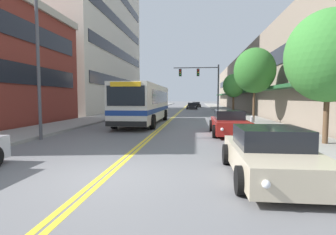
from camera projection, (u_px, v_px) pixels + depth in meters
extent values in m
plane|color=slate|center=(181.00, 110.00, 43.80)|extent=(240.00, 240.00, 0.00)
cube|color=gray|center=(139.00, 110.00, 44.55)|extent=(3.48, 106.00, 0.15)
cube|color=gray|center=(225.00, 110.00, 43.03)|extent=(3.48, 106.00, 0.15)
cube|color=yellow|center=(181.00, 110.00, 43.81)|extent=(0.14, 106.00, 0.01)
cube|color=yellow|center=(182.00, 110.00, 43.79)|extent=(0.14, 106.00, 0.01)
cube|color=black|center=(19.00, 73.00, 17.26)|extent=(0.08, 15.05, 1.40)
cube|color=black|center=(18.00, 27.00, 17.04)|extent=(0.08, 15.05, 1.40)
cube|color=beige|center=(83.00, 11.00, 40.81)|extent=(12.00, 27.25, 31.13)
cube|color=black|center=(122.00, 83.00, 41.00)|extent=(0.08, 25.07, 1.40)
cube|color=black|center=(121.00, 54.00, 40.67)|extent=(0.08, 25.07, 1.40)
cube|color=black|center=(121.00, 25.00, 40.34)|extent=(0.08, 25.07, 1.40)
cube|color=gray|center=(263.00, 83.00, 42.08)|extent=(8.00, 68.00, 8.92)
cube|color=#1E4C28|center=(234.00, 93.00, 42.67)|extent=(1.10, 61.20, 0.24)
cube|color=black|center=(238.00, 77.00, 42.42)|extent=(0.08, 61.20, 1.40)
cube|color=silver|center=(145.00, 102.00, 21.38)|extent=(2.57, 11.65, 2.74)
cube|color=navy|center=(145.00, 109.00, 21.42)|extent=(2.59, 11.67, 0.32)
cube|color=black|center=(146.00, 97.00, 21.93)|extent=(2.60, 9.08, 0.99)
cube|color=black|center=(126.00, 96.00, 15.55)|extent=(2.32, 0.04, 1.21)
cube|color=yellow|center=(125.00, 84.00, 15.49)|extent=(1.85, 0.06, 0.28)
cube|color=black|center=(126.00, 124.00, 15.66)|extent=(2.52, 0.08, 0.32)
cylinder|color=black|center=(114.00, 121.00, 17.68)|extent=(0.30, 1.00, 1.00)
cylinder|color=black|center=(153.00, 122.00, 17.41)|extent=(0.30, 1.00, 1.00)
cylinder|color=black|center=(138.00, 115.00, 24.79)|extent=(0.30, 1.00, 1.00)
cylinder|color=black|center=(165.00, 115.00, 24.51)|extent=(0.30, 1.00, 1.00)
cube|color=white|center=(148.00, 109.00, 37.17)|extent=(1.89, 4.41, 0.74)
cube|color=black|center=(148.00, 105.00, 37.31)|extent=(1.62, 1.94, 0.42)
cylinder|color=black|center=(139.00, 111.00, 35.94)|extent=(0.22, 0.62, 0.62)
cylinder|color=black|center=(153.00, 111.00, 35.73)|extent=(0.22, 0.62, 0.62)
cylinder|color=black|center=(143.00, 110.00, 38.65)|extent=(0.22, 0.62, 0.62)
cylinder|color=black|center=(156.00, 110.00, 38.44)|extent=(0.22, 0.62, 0.62)
sphere|color=silver|center=(140.00, 109.00, 35.04)|extent=(0.16, 0.16, 0.16)
sphere|color=silver|center=(150.00, 109.00, 34.90)|extent=(0.16, 0.16, 0.16)
cube|color=red|center=(146.00, 108.00, 39.44)|extent=(0.18, 0.04, 0.10)
cube|color=red|center=(155.00, 108.00, 39.29)|extent=(0.18, 0.04, 0.10)
cube|color=red|center=(4.00, 144.00, 8.53)|extent=(0.18, 0.04, 0.10)
cube|color=beige|center=(271.00, 159.00, 6.80)|extent=(1.92, 4.24, 0.62)
cube|color=black|center=(270.00, 137.00, 6.93)|extent=(1.65, 1.87, 0.51)
cylinder|color=black|center=(241.00, 180.00, 5.62)|extent=(0.22, 0.63, 0.63)
cylinder|color=black|center=(227.00, 154.00, 8.22)|extent=(0.22, 0.63, 0.63)
cylinder|color=black|center=(292.00, 156.00, 8.02)|extent=(0.22, 0.63, 0.63)
sphere|color=silver|center=(266.00, 184.00, 4.75)|extent=(0.16, 0.16, 0.16)
cube|color=red|center=(232.00, 144.00, 8.99)|extent=(0.18, 0.04, 0.10)
cube|color=red|center=(274.00, 144.00, 8.84)|extent=(0.18, 0.04, 0.10)
cube|color=maroon|center=(229.00, 125.00, 14.96)|extent=(1.79, 4.69, 0.68)
cube|color=black|center=(229.00, 115.00, 15.10)|extent=(1.54, 2.06, 0.50)
cylinder|color=black|center=(215.00, 131.00, 13.62)|extent=(0.22, 0.70, 0.70)
cylinder|color=black|center=(251.00, 132.00, 13.43)|extent=(0.22, 0.70, 0.70)
cylinder|color=black|center=(211.00, 126.00, 16.51)|extent=(0.22, 0.70, 0.70)
cylinder|color=black|center=(241.00, 126.00, 16.31)|extent=(0.22, 0.70, 0.70)
sphere|color=silver|center=(222.00, 129.00, 12.68)|extent=(0.16, 0.16, 0.16)
sphere|color=silver|center=(249.00, 130.00, 12.54)|extent=(0.16, 0.16, 0.16)
cube|color=red|center=(215.00, 121.00, 17.35)|extent=(0.18, 0.04, 0.10)
cube|color=red|center=(235.00, 121.00, 17.22)|extent=(0.18, 0.04, 0.10)
cube|color=black|center=(196.00, 105.00, 59.24)|extent=(1.86, 4.76, 0.55)
cube|color=black|center=(196.00, 103.00, 59.39)|extent=(1.60, 2.09, 0.47)
cylinder|color=black|center=(192.00, 106.00, 57.88)|extent=(0.22, 0.65, 0.65)
cylinder|color=black|center=(200.00, 106.00, 57.68)|extent=(0.22, 0.65, 0.65)
cylinder|color=black|center=(192.00, 106.00, 60.81)|extent=(0.22, 0.65, 0.65)
cylinder|color=black|center=(200.00, 106.00, 60.61)|extent=(0.22, 0.65, 0.65)
sphere|color=silver|center=(193.00, 105.00, 56.92)|extent=(0.16, 0.16, 0.16)
sphere|color=silver|center=(199.00, 105.00, 56.79)|extent=(0.16, 0.16, 0.16)
cube|color=red|center=(193.00, 105.00, 61.68)|extent=(0.18, 0.04, 0.10)
cube|color=red|center=(199.00, 105.00, 61.53)|extent=(0.18, 0.04, 0.10)
cube|color=#232328|center=(192.00, 107.00, 49.67)|extent=(1.76, 4.12, 0.56)
cube|color=black|center=(192.00, 104.00, 49.79)|extent=(1.51, 1.81, 0.48)
cylinder|color=black|center=(187.00, 108.00, 48.50)|extent=(0.22, 0.62, 0.62)
cylinder|color=black|center=(197.00, 108.00, 48.32)|extent=(0.22, 0.62, 0.62)
cylinder|color=black|center=(187.00, 107.00, 51.04)|extent=(0.22, 0.62, 0.62)
cylinder|color=black|center=(197.00, 107.00, 50.85)|extent=(0.22, 0.62, 0.62)
sphere|color=silver|center=(188.00, 107.00, 47.67)|extent=(0.16, 0.16, 0.16)
sphere|color=silver|center=(195.00, 107.00, 47.54)|extent=(0.16, 0.16, 0.16)
cube|color=red|center=(189.00, 106.00, 51.79)|extent=(0.18, 0.04, 0.10)
cube|color=red|center=(195.00, 106.00, 51.65)|extent=(0.18, 0.04, 0.10)
cylinder|color=#47474C|center=(218.00, 90.00, 32.85)|extent=(0.18, 0.18, 6.25)
cylinder|color=#47474C|center=(196.00, 68.00, 32.94)|extent=(5.63, 0.11, 0.11)
cube|color=black|center=(198.00, 72.00, 32.95)|extent=(0.34, 0.26, 0.92)
sphere|color=red|center=(198.00, 70.00, 32.77)|extent=(0.18, 0.18, 0.18)
sphere|color=yellow|center=(198.00, 72.00, 32.79)|extent=(0.18, 0.18, 0.18)
sphere|color=green|center=(198.00, 75.00, 32.81)|extent=(0.18, 0.18, 0.18)
cylinder|color=black|center=(198.00, 68.00, 32.91)|extent=(0.02, 0.02, 0.14)
cube|color=black|center=(180.00, 73.00, 33.19)|extent=(0.34, 0.26, 0.92)
sphere|color=red|center=(180.00, 70.00, 33.01)|extent=(0.18, 0.18, 0.18)
sphere|color=yellow|center=(180.00, 73.00, 33.03)|extent=(0.18, 0.18, 0.18)
sphere|color=green|center=(180.00, 75.00, 33.05)|extent=(0.18, 0.18, 0.18)
cylinder|color=black|center=(180.00, 68.00, 33.15)|extent=(0.02, 0.02, 0.14)
cylinder|color=#47474C|center=(38.00, 52.00, 12.79)|extent=(0.16, 0.16, 8.61)
cylinder|color=brown|center=(326.00, 118.00, 11.05)|extent=(0.22, 0.22, 2.19)
ellipsoid|color=#387F33|center=(329.00, 56.00, 10.86)|extent=(3.48, 3.48, 3.83)
cylinder|color=brown|center=(254.00, 105.00, 20.94)|extent=(0.17, 0.17, 2.72)
ellipsoid|color=#2D6B28|center=(255.00, 71.00, 20.74)|extent=(3.24, 3.24, 3.56)
cylinder|color=brown|center=(233.00, 104.00, 31.52)|extent=(0.23, 0.23, 2.33)
ellipsoid|color=#387F33|center=(234.00, 86.00, 31.35)|extent=(2.55, 2.55, 2.80)
cylinder|color=#B7B7BC|center=(252.00, 123.00, 16.56)|extent=(0.20, 0.20, 0.66)
sphere|color=#B7B7BC|center=(252.00, 117.00, 16.54)|extent=(0.18, 0.18, 0.18)
cylinder|color=#B7B7BC|center=(250.00, 122.00, 16.57)|extent=(0.08, 0.09, 0.09)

